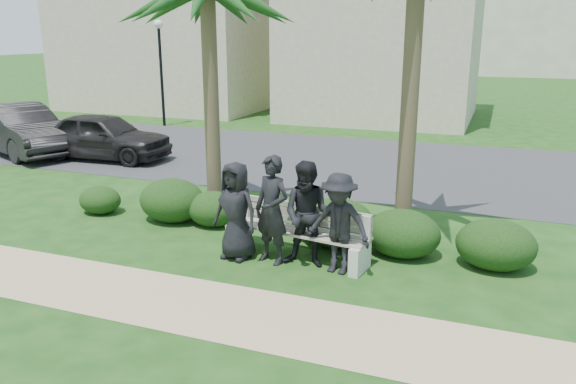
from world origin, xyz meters
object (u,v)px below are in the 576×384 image
Objects in this scene: man_a at (236,211)px; car_a at (103,136)px; park_bench at (297,235)px; man_b at (272,210)px; car_b at (20,129)px; man_d at (339,224)px; street_lamp at (160,54)px; man_c at (308,215)px.

man_a is 9.27m from car_a.
man_b is at bearing -125.14° from park_bench.
car_b is (-10.30, 5.42, -0.06)m from man_a.
man_d is (1.16, -0.02, -0.09)m from man_b.
street_lamp reaches higher than man_c.
car_a is (1.89, -6.25, -2.23)m from street_lamp.
man_a reaches higher than man_d.
street_lamp is at bearing 139.66° from park_bench.
man_c is 10.22m from car_a.
car_b is at bearing -99.68° from street_lamp.
street_lamp is 16.36m from man_d.
man_a is at bearing -177.51° from man_c.
man_d reaches higher than car_a.
man_c is 1.07× the size of man_d.
man_b is at bearing 14.01° from man_a.
man_b is 1.16m from man_d.
car_b is at bearing 164.73° from man_d.
man_d is (10.99, -11.94, -2.11)m from street_lamp.
park_bench is at bearing -48.80° from street_lamp.
street_lamp is 15.58m from man_b.
park_bench is at bearing 65.46° from man_b.
man_a is 0.65m from man_b.
man_c is (10.44, -11.85, -2.05)m from street_lamp.
park_bench is at bearing 31.35° from man_a.
man_b reaches higher than man_c.
man_d is (0.54, -0.09, -0.06)m from man_c.
street_lamp is 0.89× the size of car_b.
man_d is (1.80, 0.03, -0.02)m from man_a.
car_a is (-7.94, 5.67, -0.21)m from man_b.
man_b is 12.19m from car_b.
man_c reaches higher than man_d.
park_bench is at bearing 135.47° from man_c.
car_b reaches higher than park_bench.
man_a is 0.95× the size of man_c.
park_bench is 9.83m from car_a.
car_a reaches higher than park_bench.
car_b is (-3.01, -0.29, 0.08)m from car_a.
man_d is 10.73m from car_a.
man_c is at bearing -48.62° from street_lamp.
park_bench is at bearing -126.16° from car_a.
man_d reaches higher than car_b.
man_b reaches higher than car_a.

